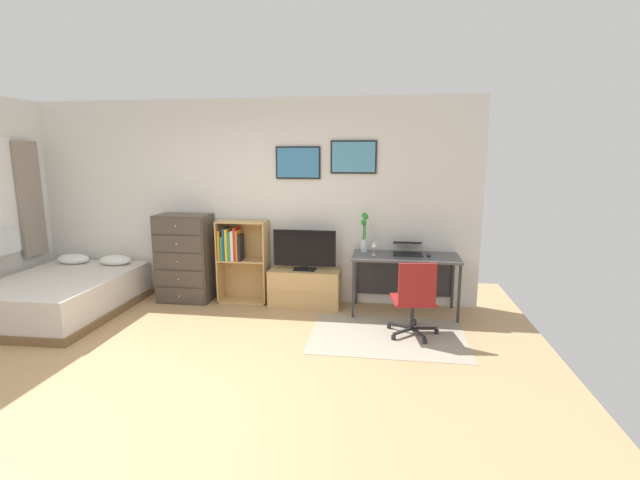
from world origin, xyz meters
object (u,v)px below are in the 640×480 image
Objects in this scene: bookshelf at (239,255)px; tv_stand at (305,287)px; office_chair at (415,297)px; television at (304,250)px; bamboo_vase at (364,233)px; desk at (405,265)px; laptop at (408,249)px; computer_mouse at (429,255)px; bed at (63,295)px; wine_glass at (374,245)px; dresser at (185,258)px.

tv_stand is at bearing -3.20° from bookshelf.
bookshelf reaches higher than office_chair.
television is 0.80m from bamboo_vase.
television is 1.30m from desk.
laptop is (-0.05, 0.92, 0.34)m from office_chair.
computer_mouse is at bearing -3.91° from tv_stand.
bamboo_vase reaches higher than bed.
wine_glass is at bearing -178.15° from computer_mouse.
bamboo_vase is at bearing 170.59° from desk.
bed is 4.37m from laptop.
wine_glass is at bearing 7.86° from bed.
tv_stand is 1.65m from office_chair.
bamboo_vase is at bearing 1.94° from dresser.
desk is at bearing -1.84° from bookshelf.
television is at bearing -178.51° from laptop.
desk is (1.29, 0.00, -0.15)m from television.
dresser reaches higher than bookshelf.
bamboo_vase is at bearing 167.74° from computer_mouse.
dresser is 1.66m from television.
office_chair is (2.28, -0.94, -0.19)m from bookshelf.
dresser is at bearing 177.44° from wine_glass.
tv_stand is at bearing 176.09° from computer_mouse.
tv_stand is at bearing 0.52° from dresser.
dresser is 1.45× the size of television.
office_chair reaches higher than computer_mouse.
bamboo_vase is at bearing 11.10° from bed.
dresser is 0.74m from bookshelf.
desk is 0.20m from laptop.
laptop is at bearing -0.70° from bookshelf.
desk is 0.65m from bamboo_vase.
desk is at bearing 15.58° from wine_glass.
office_chair is at bearing -87.54° from laptop.
computer_mouse is at bearing 67.13° from office_chair.
tv_stand is at bearing 90.00° from television.
wine_glass reaches higher than desk.
bed is at bearing -170.65° from wine_glass.
tv_stand is at bearing -179.48° from laptop.
office_chair is 0.99m from wine_glass.
wine_glass is (1.81, -0.18, 0.22)m from bookshelf.
laptop reaches higher than desk.
television reaches higher than computer_mouse.
office_chair reaches higher than bed.
bookshelf is 2.83× the size of laptop.
wine_glass is (-0.39, -0.11, 0.27)m from desk.
laptop is (1.32, 0.05, 0.05)m from television.
laptop reaches higher than tv_stand.
tv_stand is at bearing 171.83° from wine_glass.
bookshelf is at bearing 176.35° from computer_mouse.
desk is 1.52× the size of office_chair.
bed is at bearing -149.97° from dresser.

